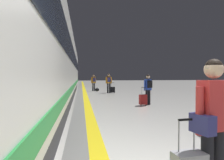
% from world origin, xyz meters
% --- Properties ---
extents(safety_line_strip, '(0.36, 80.00, 0.01)m').
position_xyz_m(safety_line_strip, '(-0.84, 10.00, 0.00)').
color(safety_line_strip, yellow).
rests_on(safety_line_strip, ground).
extents(tactile_edge_band, '(0.66, 80.00, 0.01)m').
position_xyz_m(tactile_edge_band, '(-1.19, 10.00, 0.00)').
color(tactile_edge_band, slate).
rests_on(tactile_edge_band, ground).
extents(high_speed_train, '(2.94, 26.99, 4.97)m').
position_xyz_m(high_speed_train, '(-2.99, 8.91, 2.50)').
color(high_speed_train, '#38383D').
rests_on(high_speed_train, ground).
extents(traveller_foreground, '(0.56, 0.36, 1.74)m').
position_xyz_m(traveller_foreground, '(0.43, 0.23, 1.01)').
color(traveller_foreground, black).
rests_on(traveller_foreground, ground).
extents(passenger_near, '(0.47, 0.38, 1.60)m').
position_xyz_m(passenger_near, '(2.31, 7.63, 0.95)').
color(passenger_near, black).
rests_on(passenger_near, ground).
extents(suitcase_near, '(0.40, 0.27, 0.95)m').
position_xyz_m(suitcase_near, '(1.98, 7.49, 0.31)').
color(suitcase_near, '#A51E1E').
rests_on(suitcase_near, ground).
extents(passenger_mid, '(0.54, 0.34, 1.74)m').
position_xyz_m(passenger_mid, '(1.29, 14.95, 1.03)').
color(passenger_mid, black).
rests_on(passenger_mid, ground).
extents(suitcase_mid, '(0.40, 0.28, 0.94)m').
position_xyz_m(suitcase_mid, '(1.62, 14.70, 0.30)').
color(suitcase_mid, black).
rests_on(suitcase_mid, ground).
extents(passenger_far, '(0.49, 0.40, 1.66)m').
position_xyz_m(passenger_far, '(0.10, 17.32, 0.99)').
color(passenger_far, '#383842').
rests_on(passenger_far, ground).
extents(duffel_bag_far, '(0.44, 0.26, 0.36)m').
position_xyz_m(duffel_bag_far, '(0.41, 17.01, 0.15)').
color(duffel_bag_far, black).
rests_on(duffel_bag_far, ground).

